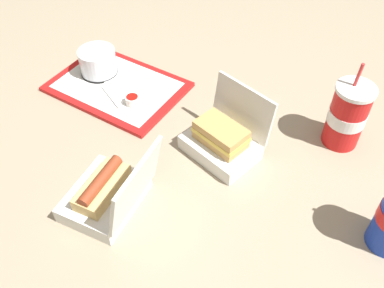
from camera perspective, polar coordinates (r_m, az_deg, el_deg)
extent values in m
plane|color=gray|center=(1.07, 1.42, -1.28)|extent=(3.20, 3.20, 0.00)
cube|color=red|center=(1.28, -9.92, 7.53)|extent=(0.37, 0.26, 0.01)
cube|color=white|center=(1.27, -9.95, 7.76)|extent=(0.33, 0.22, 0.00)
cylinder|color=black|center=(1.33, -12.20, 9.41)|extent=(0.11, 0.11, 0.01)
cylinder|color=#512D19|center=(1.31, -12.39, 10.39)|extent=(0.08, 0.08, 0.05)
cylinder|color=silver|center=(1.30, -12.46, 10.75)|extent=(0.11, 0.11, 0.07)
cylinder|color=white|center=(1.19, -7.95, 5.81)|extent=(0.04, 0.04, 0.02)
cylinder|color=#9E140F|center=(1.19, -8.00, 6.18)|extent=(0.03, 0.03, 0.01)
cube|color=white|center=(1.30, -9.42, 8.91)|extent=(0.10, 0.10, 0.00)
cube|color=white|center=(1.23, -10.67, 6.22)|extent=(0.10, 0.06, 0.00)
cube|color=white|center=(0.98, -11.55, -6.99)|extent=(0.16, 0.19, 0.04)
cube|color=white|center=(0.87, -7.53, -5.60)|extent=(0.06, 0.18, 0.14)
cube|color=#DBB770|center=(0.95, -11.87, -5.69)|extent=(0.08, 0.15, 0.03)
cylinder|color=brown|center=(0.93, -12.09, -4.79)|extent=(0.04, 0.14, 0.03)
cylinder|color=yellow|center=(0.93, -12.17, -4.44)|extent=(0.02, 0.12, 0.01)
cube|color=white|center=(1.06, 3.75, -0.46)|extent=(0.20, 0.16, 0.04)
cube|color=white|center=(1.05, 6.78, 4.70)|extent=(0.18, 0.07, 0.12)
cube|color=tan|center=(1.04, 3.83, 0.67)|extent=(0.14, 0.10, 0.02)
cube|color=#E5C651|center=(1.03, 3.88, 1.30)|extent=(0.14, 0.11, 0.01)
cube|color=tan|center=(1.02, 3.92, 1.93)|extent=(0.14, 0.10, 0.02)
cylinder|color=red|center=(1.11, 19.93, 3.39)|extent=(0.09, 0.09, 0.16)
cylinder|color=white|center=(1.11, 19.98, 3.53)|extent=(0.09, 0.09, 0.04)
cylinder|color=white|center=(1.06, 21.09, 6.79)|extent=(0.10, 0.10, 0.01)
cylinder|color=red|center=(1.05, 21.35, 8.59)|extent=(0.01, 0.01, 0.06)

